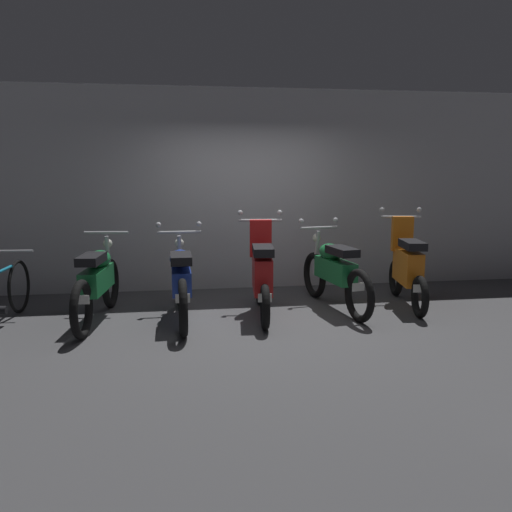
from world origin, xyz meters
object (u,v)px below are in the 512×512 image
(bicycle, at_px, (2,295))
(motorbike_slot_0, at_px, (97,281))
(motorbike_slot_1, at_px, (181,280))
(motorbike_slot_2, at_px, (262,274))
(motorbike_slot_4, at_px, (407,267))
(motorbike_slot_3, at_px, (334,271))

(bicycle, bearing_deg, motorbike_slot_0, -0.07)
(motorbike_slot_1, relative_size, motorbike_slot_2, 1.16)
(motorbike_slot_4, bearing_deg, bicycle, -178.31)
(motorbike_slot_2, bearing_deg, motorbike_slot_4, 5.24)
(motorbike_slot_1, relative_size, motorbike_slot_4, 1.17)
(motorbike_slot_1, distance_m, motorbike_slot_3, 2.01)
(motorbike_slot_1, bearing_deg, bicycle, 177.27)
(motorbike_slot_1, distance_m, motorbike_slot_2, 1.01)
(motorbike_slot_1, xyz_separation_m, motorbike_slot_2, (1.00, 0.07, 0.04))
(motorbike_slot_1, bearing_deg, motorbike_slot_0, 174.35)
(motorbike_slot_2, bearing_deg, motorbike_slot_0, 179.08)
(motorbike_slot_2, relative_size, bicycle, 0.97)
(motorbike_slot_0, bearing_deg, motorbike_slot_2, -0.92)
(motorbike_slot_2, height_order, bicycle, motorbike_slot_2)
(motorbike_slot_3, bearing_deg, motorbike_slot_1, -173.06)
(motorbike_slot_3, bearing_deg, motorbike_slot_0, -177.24)
(motorbike_slot_1, xyz_separation_m, bicycle, (-2.09, 0.10, -0.13))
(motorbike_slot_0, relative_size, motorbike_slot_4, 1.16)
(motorbike_slot_0, xyz_separation_m, bicycle, (-1.10, 0.00, -0.13))
(motorbike_slot_0, height_order, bicycle, motorbike_slot_0)
(motorbike_slot_2, bearing_deg, bicycle, 179.38)
(motorbike_slot_0, xyz_separation_m, motorbike_slot_1, (1.00, -0.10, 0.00))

